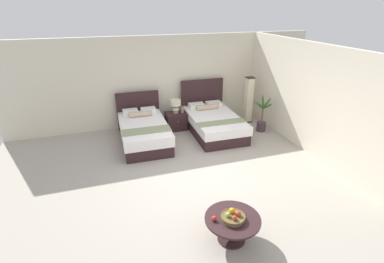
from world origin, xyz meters
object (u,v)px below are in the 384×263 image
at_px(vase, 182,110).
at_px(fruit_bowl, 233,217).
at_px(bed_near_corner, 213,122).
at_px(loose_apple, 214,218).
at_px(floor_lamp_corner, 249,100).
at_px(coffee_table, 232,223).
at_px(potted_palm, 262,121).
at_px(bed_near_window, 144,131).
at_px(nightstand, 176,121).
at_px(table_lamp, 176,105).

distance_m(vase, fruit_bowl, 4.55).
bearing_deg(fruit_bowl, bed_near_corner, 72.11).
height_order(loose_apple, floor_lamp_corner, floor_lamp_corner).
distance_m(bed_near_corner, coffee_table, 4.18).
height_order(vase, potted_palm, potted_palm).
bearing_deg(loose_apple, coffee_table, -7.42).
bearing_deg(vase, bed_near_window, -157.08).
xyz_separation_m(vase, potted_palm, (2.15, -0.87, -0.29)).
xyz_separation_m(nightstand, loose_apple, (-0.62, -4.49, 0.21)).
bearing_deg(nightstand, potted_palm, -21.28).
height_order(bed_near_window, fruit_bowl, bed_near_window).
bearing_deg(table_lamp, fruit_bowl, -94.29).
relative_size(bed_near_window, coffee_table, 2.48).
bearing_deg(vase, table_lamp, 161.47).
bearing_deg(bed_near_corner, bed_near_window, -179.58).
relative_size(vase, floor_lamp_corner, 0.14).
bearing_deg(potted_palm, nightstand, 158.72).
relative_size(vase, coffee_table, 0.23).
bearing_deg(table_lamp, nightstand, -90.00).
bearing_deg(bed_near_corner, potted_palm, -14.70).
distance_m(bed_near_corner, vase, 0.97).
distance_m(fruit_bowl, loose_apple, 0.29).
height_order(bed_near_window, vase, bed_near_window).
bearing_deg(coffee_table, table_lamp, 85.82).
distance_m(vase, potted_palm, 2.33).
bearing_deg(vase, bed_near_corner, -33.20).
bearing_deg(fruit_bowl, coffee_table, 68.19).
height_order(fruit_bowl, floor_lamp_corner, floor_lamp_corner).
relative_size(bed_near_corner, table_lamp, 5.62).
bearing_deg(coffee_table, potted_palm, 53.71).
relative_size(bed_near_window, vase, 10.93).
bearing_deg(coffee_table, floor_lamp_corner, 59.26).
relative_size(loose_apple, floor_lamp_corner, 0.05).
height_order(bed_near_window, nightstand, bed_near_window).
bearing_deg(loose_apple, potted_palm, 50.52).
distance_m(bed_near_corner, floor_lamp_corner, 1.45).
relative_size(bed_near_window, table_lamp, 5.45).
distance_m(bed_near_window, vase, 1.37).
xyz_separation_m(nightstand, vase, (0.18, -0.04, 0.35)).
xyz_separation_m(vase, loose_apple, (-0.80, -4.45, -0.14)).
distance_m(coffee_table, floor_lamp_corner, 5.13).
height_order(nightstand, coffee_table, nightstand).
height_order(vase, coffee_table, vase).
relative_size(table_lamp, floor_lamp_corner, 0.28).
height_order(bed_near_window, loose_apple, bed_near_window).
height_order(floor_lamp_corner, potted_palm, floor_lamp_corner).
height_order(fruit_bowl, potted_palm, potted_palm).
relative_size(coffee_table, loose_apple, 11.12).
relative_size(floor_lamp_corner, potted_palm, 1.37).
bearing_deg(bed_near_window, bed_near_corner, 0.42).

